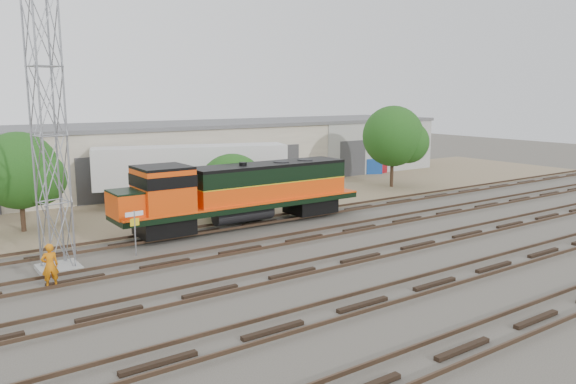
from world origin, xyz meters
TOP-DOWN VIEW (x-y plane):
  - ground at (0.00, 0.00)m, footprint 140.00×140.00m
  - dirt_strip at (0.00, 15.00)m, footprint 80.00×16.00m
  - tracks at (0.00, -3.00)m, footprint 80.00×20.40m
  - warehouse at (0.04, 22.98)m, footprint 58.40×10.40m
  - locomotive at (-1.41, 6.00)m, footprint 15.50×2.72m
  - signal_tower at (-12.19, 3.59)m, footprint 1.75×1.75m
  - sign_post at (-8.54, 3.79)m, footprint 0.92×0.12m
  - worker at (-13.00, 1.35)m, footprint 0.68×0.45m
  - semi_trailer at (-0.19, 14.19)m, footprint 13.68×6.75m
  - dumpster_blue at (20.83, 18.20)m, footprint 2.08×2.03m
  - dumpster_red at (21.51, 18.18)m, footprint 1.71×1.63m
  - tree_west at (-11.86, 12.04)m, footprint 4.60×4.38m
  - tree_mid at (-0.25, 8.30)m, footprint 4.58×4.36m
  - tree_east at (16.76, 11.06)m, footprint 5.32×5.06m

SIDE VIEW (x-z plane):
  - ground at x=0.00m, z-range 0.00..0.00m
  - dirt_strip at x=0.00m, z-range 0.00..0.02m
  - tracks at x=0.00m, z-range -0.06..0.22m
  - dumpster_red at x=21.51m, z-range 0.00..1.40m
  - dumpster_blue at x=20.83m, z-range 0.00..1.50m
  - worker at x=-13.00m, z-range 0.00..1.85m
  - sign_post at x=-8.54m, z-range 0.45..2.69m
  - tree_mid at x=-0.25m, z-range -0.37..3.99m
  - locomotive at x=-1.41m, z-range 0.30..4.03m
  - semi_trailer at x=-0.19m, z-range 0.54..4.69m
  - warehouse at x=0.04m, z-range 0.00..5.30m
  - tree_west at x=-11.86m, z-range 0.56..6.29m
  - tree_east at x=16.76m, z-range 0.75..7.59m
  - signal_tower at x=-12.19m, z-range -0.15..11.71m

